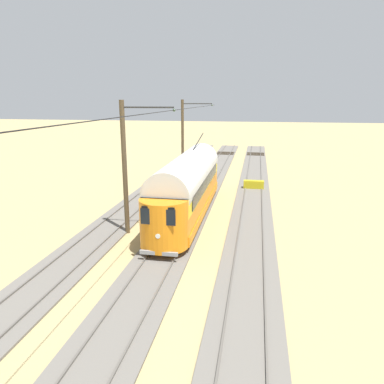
{
  "coord_description": "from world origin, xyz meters",
  "views": [
    {
      "loc": [
        -4.53,
        22.23,
        7.89
      ],
      "look_at": [
        -0.4,
        -0.59,
        1.87
      ],
      "focal_mm": 33.57,
      "sensor_mm": 36.0,
      "label": 1
    }
  ],
  "objects_px": {
    "vintage_streetcar": "(188,184)",
    "track_end_bumper": "(254,185)",
    "catenary_pole_foreground": "(183,137)",
    "catenary_pole_mid_near": "(126,166)"
  },
  "relations": [
    {
      "from": "catenary_pole_foreground",
      "to": "catenary_pole_mid_near",
      "type": "height_order",
      "value": "same"
    },
    {
      "from": "catenary_pole_foreground",
      "to": "vintage_streetcar",
      "type": "bearing_deg",
      "value": 102.87
    },
    {
      "from": "vintage_streetcar",
      "to": "catenary_pole_foreground",
      "type": "distance_m",
      "value": 13.17
    },
    {
      "from": "vintage_streetcar",
      "to": "track_end_bumper",
      "type": "relative_size",
      "value": 8.6
    },
    {
      "from": "catenary_pole_mid_near",
      "to": "track_end_bumper",
      "type": "relative_size",
      "value": 4.36
    },
    {
      "from": "catenary_pole_mid_near",
      "to": "track_end_bumper",
      "type": "distance_m",
      "value": 14.85
    },
    {
      "from": "catenary_pole_mid_near",
      "to": "track_end_bumper",
      "type": "height_order",
      "value": "catenary_pole_mid_near"
    },
    {
      "from": "catenary_pole_foreground",
      "to": "catenary_pole_mid_near",
      "type": "bearing_deg",
      "value": 90.0
    },
    {
      "from": "catenary_pole_mid_near",
      "to": "vintage_streetcar",
      "type": "bearing_deg",
      "value": -126.5
    },
    {
      "from": "vintage_streetcar",
      "to": "track_end_bumper",
      "type": "distance_m",
      "value": 9.72
    }
  ]
}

